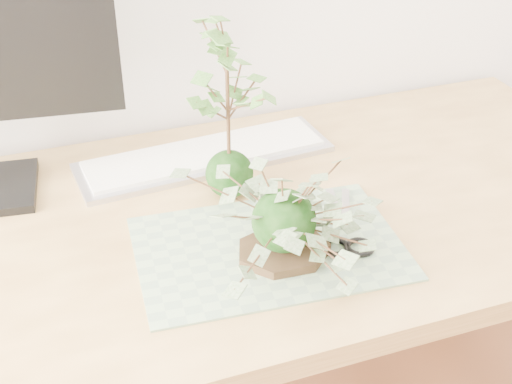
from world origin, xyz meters
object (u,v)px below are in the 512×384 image
ivy_kokedama (285,195)px  keyboard (205,156)px  desk (225,257)px  maple_kokedama (227,64)px

ivy_kokedama → keyboard: ivy_kokedama is taller
desk → ivy_kokedama: size_ratio=4.60×
ivy_kokedama → maple_kokedama: bearing=96.5°
ivy_kokedama → maple_kokedama: (-0.02, 0.20, 0.13)m
desk → maple_kokedama: maple_kokedama is taller
maple_kokedama → ivy_kokedama: bearing=-83.5°
desk → ivy_kokedama: (0.06, -0.14, 0.20)m
maple_kokedama → keyboard: (-0.01, 0.13, -0.24)m
ivy_kokedama → keyboard: 0.36m
desk → keyboard: bearing=83.1°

